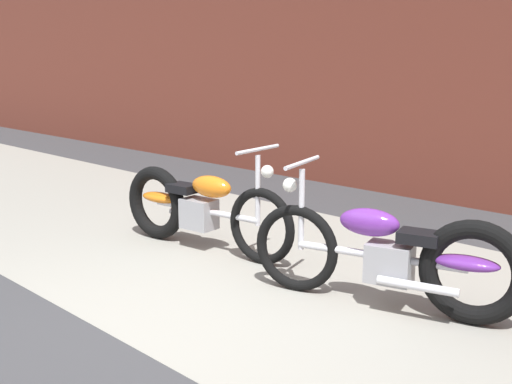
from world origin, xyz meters
TOP-DOWN VIEW (x-y plane):
  - ground_plane at (0.00, 0.00)m, footprint 80.00×80.00m
  - sidewalk_slab at (0.00, 1.75)m, footprint 36.00×3.50m
  - brick_building_wall at (0.00, 5.20)m, footprint 36.00×0.50m
  - motorcycle_orange at (-1.19, 1.62)m, footprint 2.00×0.58m
  - motorcycle_purple at (1.02, 1.66)m, footprint 1.96×0.78m

SIDE VIEW (x-z plane):
  - ground_plane at x=0.00m, z-range 0.00..0.00m
  - sidewalk_slab at x=0.00m, z-range 0.00..0.01m
  - motorcycle_orange at x=-1.19m, z-range -0.12..0.91m
  - motorcycle_purple at x=1.02m, z-range -0.12..0.91m
  - brick_building_wall at x=0.00m, z-range 0.00..4.66m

